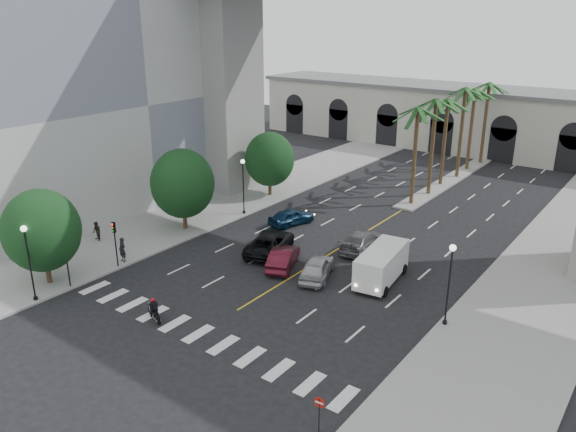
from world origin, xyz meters
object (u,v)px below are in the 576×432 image
Objects in this scene: traffic_signal_far at (115,237)px; car_c at (270,243)px; car_a at (317,268)px; pedestrian_a at (122,250)px; pedestrian_b at (97,231)px; car_b at (283,258)px; cargo_van at (381,264)px; car_d at (362,241)px; lamp_post_left_near at (28,257)px; lamp_post_left_far at (243,182)px; do_not_enter_sign at (319,409)px; lamp_post_right at (450,278)px; traffic_signal_near at (66,255)px; car_e at (291,217)px; motorcycle_rider at (154,310)px.

traffic_signal_far is 11.71m from car_c.
pedestrian_a reaches higher than car_a.
pedestrian_b is (-5.11, 1.40, -0.14)m from pedestrian_a.
car_b is 0.78× the size of cargo_van.
traffic_signal_far is at bearing 42.89° from car_d.
lamp_post_left_near is 1.47× the size of traffic_signal_far.
lamp_post_left_far reaches higher than traffic_signal_far.
car_a is 14.76m from pedestrian_a.
lamp_post_left_near reaches higher than do_not_enter_sign.
lamp_post_right is at bearing 151.61° from car_c.
do_not_enter_sign is (21.80, -1.99, -0.93)m from traffic_signal_near.
car_c is 1.11× the size of car_d.
car_e is (-4.79, 7.61, -0.02)m from car_b.
lamp_post_right is 17.94m from motorcycle_rider.
lamp_post_left_far is at bearing 136.00° from motorcycle_rider.
car_e is (5.01, 19.03, -1.77)m from traffic_signal_near.
lamp_post_left_near reaches higher than car_e.
lamp_post_left_near is 23.37m from cargo_van.
lamp_post_right reaches higher than car_a.
do_not_enter_sign is at bearing -15.37° from traffic_signal_far.
lamp_post_left_near reaches higher than traffic_signal_far.
car_a is 2.12× the size of do_not_enter_sign.
pedestrian_a is at bearing 92.38° from lamp_post_left_near.
lamp_post_left_far is 2.46× the size of do_not_enter_sign.
traffic_signal_far is at bearing 9.91° from car_a.
car_d is at bearing 109.08° from do_not_enter_sign.
car_d is at bearing 46.77° from pedestrian_b.
car_b is at bearing 33.39° from pedestrian_b.
lamp_post_left_far is 3.35× the size of pedestrian_b.
car_a is 1.06× the size of car_e.
cargo_van is (8.80, 12.97, 0.68)m from motorcycle_rider.
pedestrian_a reaches higher than car_b.
car_b is (9.80, 11.42, -1.75)m from traffic_signal_near.
lamp_post_left_far is 19.82m from motorcycle_rider.
traffic_signal_near is at bearing -81.47° from pedestrian_a.
lamp_post_left_near is 2.46× the size of do_not_enter_sign.
cargo_van is (3.98, 2.13, 0.56)m from car_a.
motorcycle_rider is 10.99m from car_b.
traffic_signal_far is (0.10, -14.50, -0.71)m from lamp_post_left_far.
car_b is 12.16m from pedestrian_a.
lamp_post_right is 1.16× the size of car_a.
cargo_van is at bearing 43.54° from lamp_post_left_near.
car_e is at bearing 5.88° from lamp_post_left_far.
lamp_post_right is 12.45m from car_d.
cargo_van reaches higher than pedestrian_a.
lamp_post_right is at bearing -34.52° from cargo_van.
pedestrian_b is (-18.43, -11.58, 0.18)m from car_d.
motorcycle_rider is at bearing -65.73° from lamp_post_left_far.
motorcycle_rider is at bearing -23.10° from pedestrian_a.
lamp_post_left_near is 21.00m from lamp_post_left_far.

